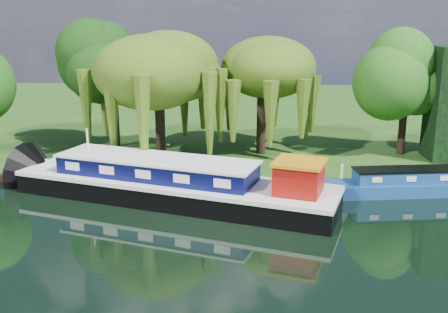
{
  "coord_description": "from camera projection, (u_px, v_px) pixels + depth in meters",
  "views": [
    {
      "loc": [
        3.38,
        -22.08,
        9.87
      ],
      "look_at": [
        1.79,
        4.64,
        2.8
      ],
      "focal_mm": 40.0,
      "sensor_mm": 36.0,
      "label": 1
    }
  ],
  "objects": [
    {
      "name": "ground",
      "position": [
        181.0,
        237.0,
        24.03
      ],
      "size": [
        120.0,
        120.0,
        0.0
      ],
      "primitive_type": "plane",
      "color": "black"
    },
    {
      "name": "far_bank",
      "position": [
        224.0,
        112.0,
        56.79
      ],
      "size": [
        120.0,
        52.0,
        0.45
      ],
      "primitive_type": "cube",
      "color": "#1E3F11",
      "rests_on": "ground"
    },
    {
      "name": "dutch_barge",
      "position": [
        175.0,
        184.0,
        28.75
      ],
      "size": [
        19.43,
        9.71,
        4.01
      ],
      "rotation": [
        0.0,
        0.0,
        -0.3
      ],
      "color": "black",
      "rests_on": "ground"
    },
    {
      "name": "narrowboat",
      "position": [
        421.0,
        184.0,
        30.05
      ],
      "size": [
        11.9,
        3.62,
        1.71
      ],
      "rotation": [
        0.0,
        0.0,
        0.14
      ],
      "color": "navy",
      "rests_on": "ground"
    },
    {
      "name": "willow_left",
      "position": [
        159.0,
        73.0,
        34.56
      ],
      "size": [
        7.15,
        7.15,
        8.57
      ],
      "color": "black",
      "rests_on": "far_bank"
    },
    {
      "name": "willow_right",
      "position": [
        262.0,
        78.0,
        36.52
      ],
      "size": [
        6.39,
        6.39,
        7.79
      ],
      "color": "black",
      "rests_on": "far_bank"
    },
    {
      "name": "tree_far_mid",
      "position": [
        112.0,
        68.0,
        38.35
      ],
      "size": [
        5.53,
        5.53,
        9.05
      ],
      "color": "black",
      "rests_on": "far_bank"
    },
    {
      "name": "tree_far_right",
      "position": [
        407.0,
        81.0,
        36.32
      ],
      "size": [
        4.86,
        4.86,
        7.96
      ],
      "color": "black",
      "rests_on": "far_bank"
    },
    {
      "name": "lamppost",
      "position": [
        210.0,
        139.0,
        33.52
      ],
      "size": [
        0.36,
        0.36,
        2.56
      ],
      "color": "silver",
      "rests_on": "far_bank"
    },
    {
      "name": "mooring_posts",
      "position": [
        192.0,
        169.0,
        31.92
      ],
      "size": [
        19.16,
        0.16,
        1.0
      ],
      "color": "silver",
      "rests_on": "far_bank"
    }
  ]
}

